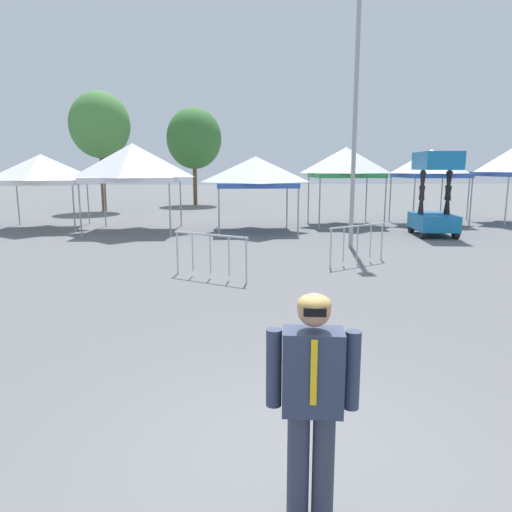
{
  "coord_description": "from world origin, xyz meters",
  "views": [
    {
      "loc": [
        -0.74,
        -3.85,
        2.62
      ],
      "look_at": [
        -0.01,
        3.23,
        1.3
      ],
      "focal_mm": 33.8,
      "sensor_mm": 36.0,
      "label": 1
    }
  ],
  "objects_px": {
    "canopy_tent_left_of_center": "(346,162)",
    "canopy_tent_center": "(431,164)",
    "scissor_lift": "(434,209)",
    "crowd_barrier_near_person": "(210,247)",
    "canopy_tent_behind_left": "(41,169)",
    "tree_behind_tents_right": "(100,125)",
    "person_foreground": "(312,397)",
    "tree_behind_tents_left": "(194,139)",
    "canopy_tent_far_right": "(133,163)",
    "crowd_barrier_mid_lot": "(358,237)",
    "canopy_tent_right_of_center": "(256,172)",
    "light_pole_near_lift": "(356,91)"
  },
  "relations": [
    {
      "from": "canopy_tent_left_of_center",
      "to": "canopy_tent_center",
      "type": "distance_m",
      "value": 3.95
    },
    {
      "from": "scissor_lift",
      "to": "crowd_barrier_near_person",
      "type": "bearing_deg",
      "value": -143.19
    },
    {
      "from": "canopy_tent_behind_left",
      "to": "canopy_tent_left_of_center",
      "type": "xyz_separation_m",
      "value": [
        13.23,
        0.12,
        0.3
      ]
    },
    {
      "from": "canopy_tent_behind_left",
      "to": "tree_behind_tents_right",
      "type": "xyz_separation_m",
      "value": [
        0.79,
        8.39,
        2.51
      ]
    },
    {
      "from": "person_foreground",
      "to": "tree_behind_tents_left",
      "type": "bearing_deg",
      "value": 92.73
    },
    {
      "from": "tree_behind_tents_left",
      "to": "crowd_barrier_near_person",
      "type": "bearing_deg",
      "value": -87.91
    },
    {
      "from": "canopy_tent_behind_left",
      "to": "canopy_tent_center",
      "type": "xyz_separation_m",
      "value": [
        17.18,
        -0.01,
        0.25
      ]
    },
    {
      "from": "canopy_tent_far_right",
      "to": "tree_behind_tents_right",
      "type": "xyz_separation_m",
      "value": [
        -3.2,
        9.7,
        2.25
      ]
    },
    {
      "from": "scissor_lift",
      "to": "crowd_barrier_mid_lot",
      "type": "distance_m",
      "value": 6.9
    },
    {
      "from": "crowd_barrier_mid_lot",
      "to": "canopy_tent_far_right",
      "type": "bearing_deg",
      "value": 132.78
    },
    {
      "from": "canopy_tent_behind_left",
      "to": "canopy_tent_left_of_center",
      "type": "relative_size",
      "value": 0.97
    },
    {
      "from": "scissor_lift",
      "to": "canopy_tent_right_of_center",
      "type": "bearing_deg",
      "value": 161.97
    },
    {
      "from": "tree_behind_tents_left",
      "to": "crowd_barrier_near_person",
      "type": "distance_m",
      "value": 23.31
    },
    {
      "from": "canopy_tent_behind_left",
      "to": "scissor_lift",
      "type": "relative_size",
      "value": 1.06
    },
    {
      "from": "canopy_tent_far_right",
      "to": "tree_behind_tents_left",
      "type": "height_order",
      "value": "tree_behind_tents_left"
    },
    {
      "from": "canopy_tent_left_of_center",
      "to": "canopy_tent_right_of_center",
      "type": "bearing_deg",
      "value": -158.09
    },
    {
      "from": "crowd_barrier_near_person",
      "to": "light_pole_near_lift",
      "type": "bearing_deg",
      "value": 41.56
    },
    {
      "from": "tree_behind_tents_right",
      "to": "crowd_barrier_mid_lot",
      "type": "height_order",
      "value": "tree_behind_tents_right"
    },
    {
      "from": "crowd_barrier_near_person",
      "to": "scissor_lift",
      "type": "bearing_deg",
      "value": 36.81
    },
    {
      "from": "tree_behind_tents_right",
      "to": "person_foreground",
      "type": "bearing_deg",
      "value": -75.66
    },
    {
      "from": "scissor_lift",
      "to": "light_pole_near_lift",
      "type": "height_order",
      "value": "light_pole_near_lift"
    },
    {
      "from": "canopy_tent_left_of_center",
      "to": "canopy_tent_center",
      "type": "xyz_separation_m",
      "value": [
        3.95,
        -0.13,
        -0.05
      ]
    },
    {
      "from": "tree_behind_tents_right",
      "to": "crowd_barrier_mid_lot",
      "type": "xyz_separation_m",
      "value": [
        10.21,
        -17.27,
        -4.28
      ]
    },
    {
      "from": "canopy_tent_far_right",
      "to": "crowd_barrier_mid_lot",
      "type": "xyz_separation_m",
      "value": [
        7.01,
        -7.58,
        -2.03
      ]
    },
    {
      "from": "canopy_tent_far_right",
      "to": "scissor_lift",
      "type": "distance_m",
      "value": 12.02
    },
    {
      "from": "canopy_tent_right_of_center",
      "to": "canopy_tent_far_right",
      "type": "bearing_deg",
      "value": 176.61
    },
    {
      "from": "canopy_tent_center",
      "to": "tree_behind_tents_right",
      "type": "relative_size",
      "value": 0.49
    },
    {
      "from": "canopy_tent_far_right",
      "to": "scissor_lift",
      "type": "bearing_deg",
      "value": -11.96
    },
    {
      "from": "canopy_tent_center",
      "to": "canopy_tent_left_of_center",
      "type": "bearing_deg",
      "value": 178.12
    },
    {
      "from": "canopy_tent_center",
      "to": "person_foreground",
      "type": "height_order",
      "value": "canopy_tent_center"
    },
    {
      "from": "tree_behind_tents_left",
      "to": "crowd_barrier_near_person",
      "type": "xyz_separation_m",
      "value": [
        0.84,
        -22.99,
        -3.79
      ]
    },
    {
      "from": "canopy_tent_right_of_center",
      "to": "crowd_barrier_mid_lot",
      "type": "bearing_deg",
      "value": -74.3
    },
    {
      "from": "canopy_tent_behind_left",
      "to": "crowd_barrier_near_person",
      "type": "distance_m",
      "value": 12.52
    },
    {
      "from": "canopy_tent_behind_left",
      "to": "tree_behind_tents_right",
      "type": "height_order",
      "value": "tree_behind_tents_right"
    },
    {
      "from": "canopy_tent_left_of_center",
      "to": "tree_behind_tents_left",
      "type": "relative_size",
      "value": 0.53
    },
    {
      "from": "canopy_tent_far_right",
      "to": "canopy_tent_left_of_center",
      "type": "relative_size",
      "value": 1.07
    },
    {
      "from": "person_foreground",
      "to": "crowd_barrier_near_person",
      "type": "height_order",
      "value": "person_foreground"
    },
    {
      "from": "canopy_tent_left_of_center",
      "to": "crowd_barrier_near_person",
      "type": "relative_size",
      "value": 2.02
    },
    {
      "from": "canopy_tent_right_of_center",
      "to": "tree_behind_tents_right",
      "type": "xyz_separation_m",
      "value": [
        -8.17,
        9.99,
        2.61
      ]
    },
    {
      "from": "canopy_tent_right_of_center",
      "to": "canopy_tent_center",
      "type": "distance_m",
      "value": 8.38
    },
    {
      "from": "tree_behind_tents_left",
      "to": "canopy_tent_left_of_center",
      "type": "bearing_deg",
      "value": -60.78
    },
    {
      "from": "canopy_tent_far_right",
      "to": "crowd_barrier_near_person",
      "type": "distance_m",
      "value": 9.63
    },
    {
      "from": "canopy_tent_center",
      "to": "light_pole_near_lift",
      "type": "distance_m",
      "value": 8.48
    },
    {
      "from": "canopy_tent_center",
      "to": "tree_behind_tents_left",
      "type": "relative_size",
      "value": 0.52
    },
    {
      "from": "scissor_lift",
      "to": "light_pole_near_lift",
      "type": "relative_size",
      "value": 0.36
    },
    {
      "from": "canopy_tent_right_of_center",
      "to": "crowd_barrier_mid_lot",
      "type": "distance_m",
      "value": 7.75
    },
    {
      "from": "person_foreground",
      "to": "tree_behind_tents_right",
      "type": "height_order",
      "value": "tree_behind_tents_right"
    },
    {
      "from": "person_foreground",
      "to": "tree_behind_tents_right",
      "type": "distance_m",
      "value": 27.96
    },
    {
      "from": "person_foreground",
      "to": "crowd_barrier_near_person",
      "type": "relative_size",
      "value": 1.03
    },
    {
      "from": "canopy_tent_left_of_center",
      "to": "tree_behind_tents_left",
      "type": "xyz_separation_m",
      "value": [
        -7.07,
        12.64,
        1.72
      ]
    }
  ]
}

